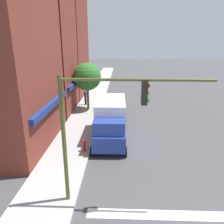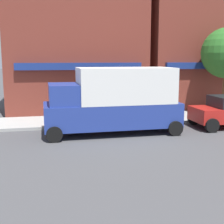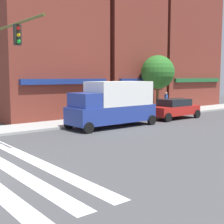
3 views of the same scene
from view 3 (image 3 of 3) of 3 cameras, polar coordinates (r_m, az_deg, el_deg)
storefront_row at (r=30.78m, az=2.54°, el=12.45°), size 25.05×5.30×13.30m
traffic_signal at (r=17.34m, az=-19.12°, el=9.04°), size 0.32×6.23×6.02m
box_truck_blue at (r=20.87m, az=0.19°, el=1.62°), size 6.21×2.42×3.04m
sedan_red at (r=25.41m, az=11.30°, el=0.66°), size 4.41×2.02×1.59m
pedestrian_blue_shirt at (r=29.74m, az=9.85°, el=1.96°), size 0.32×0.32×1.77m
fire_hydrant at (r=20.99m, az=-7.82°, el=-1.09°), size 0.24×0.24×0.84m
street_tree at (r=27.93m, az=8.37°, el=7.20°), size 2.95×2.95×5.09m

